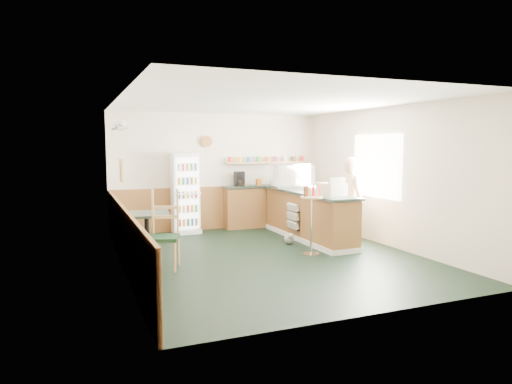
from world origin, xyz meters
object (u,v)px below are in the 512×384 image
condiment_stand (311,211)px  cafe_table (147,227)px  cash_register (331,189)px  drinks_fridge (185,193)px  display_case (292,176)px  shopkeeper (352,200)px  cafe_chair (162,227)px

condiment_stand → cafe_table: size_ratio=1.46×
cash_register → condiment_stand: cash_register is taller
drinks_fridge → display_case: drinks_fridge is taller
cash_register → cafe_table: size_ratio=0.53×
cash_register → shopkeeper: shopkeeper is taller
display_case → condiment_stand: bearing=-107.0°
cash_register → shopkeeper: size_ratio=0.26×
condiment_stand → cafe_chair: cafe_chair is taller
condiment_stand → display_case: bearing=73.0°
display_case → shopkeeper: size_ratio=0.53×
shopkeeper → cafe_table: size_ratio=2.05×
cash_register → condiment_stand: 0.77m
cash_register → cafe_chair: size_ratio=0.35×
drinks_fridge → cash_register: drinks_fridge is taller
cafe_chair → cafe_table: bearing=126.3°
shopkeeper → cafe_table: shopkeeper is taller
display_case → cash_register: (-0.00, -1.66, -0.14)m
drinks_fridge → condiment_stand: size_ratio=1.46×
condiment_stand → cafe_chair: (-2.64, 0.14, -0.13)m
display_case → cafe_table: bearing=-159.0°
cafe_table → shopkeeper: bearing=-0.2°
display_case → cafe_table: 3.71m
display_case → condiment_stand: (-0.61, -1.99, -0.48)m
drinks_fridge → cafe_chair: drinks_fridge is taller
cash_register → condiment_stand: bearing=-162.0°
display_case → cafe_chair: size_ratio=0.73×
condiment_stand → cafe_chair: bearing=177.0°
condiment_stand → shopkeeper: bearing=27.2°
condiment_stand → drinks_fridge: bearing=118.9°
shopkeeper → cafe_chair: size_ratio=1.37×
cafe_table → display_case: bearing=21.0°
cafe_chair → shopkeeper: bearing=28.0°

